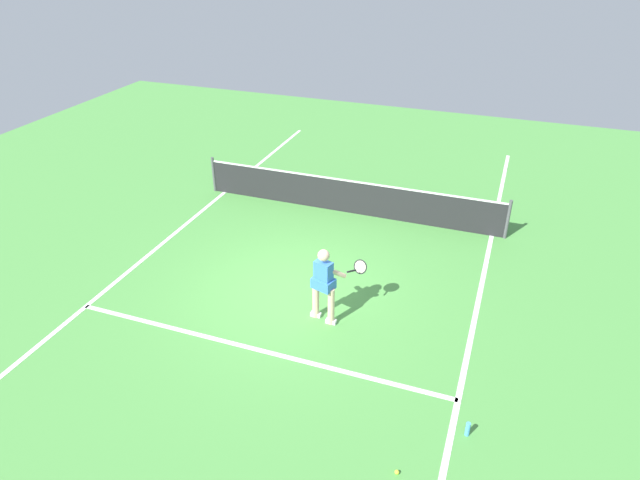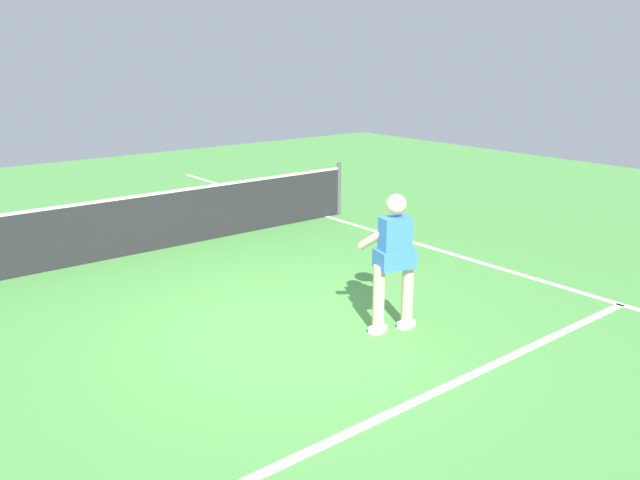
# 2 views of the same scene
# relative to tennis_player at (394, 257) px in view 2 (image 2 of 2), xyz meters

# --- Properties ---
(ground_plane) EXTENTS (27.11, 27.11, 0.00)m
(ground_plane) POSITION_rel_tennis_player_xyz_m (-0.94, 0.73, -0.85)
(ground_plane) COLOR #4C9342
(service_line_marking) EXTENTS (7.31, 0.10, 0.01)m
(service_line_marking) POSITION_rel_tennis_player_xyz_m (-0.94, -1.26, -0.84)
(service_line_marking) COLOR white
(service_line_marking) RESTS_ON ground
(sideline_right_marking) EXTENTS (0.10, 18.85, 0.01)m
(sideline_right_marking) POSITION_rel_tennis_player_xyz_m (2.72, 0.73, -0.84)
(sideline_right_marking) COLOR white
(sideline_right_marking) RESTS_ON ground
(court_net) EXTENTS (7.99, 0.08, 1.00)m
(court_net) POSITION_rel_tennis_player_xyz_m (-0.94, 4.47, -0.38)
(court_net) COLOR #4C4C51
(court_net) RESTS_ON ground
(tennis_player) EXTENTS (0.96, 0.88, 1.55)m
(tennis_player) POSITION_rel_tennis_player_xyz_m (0.00, 0.00, 0.00)
(tennis_player) COLOR beige
(tennis_player) RESTS_ON ground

